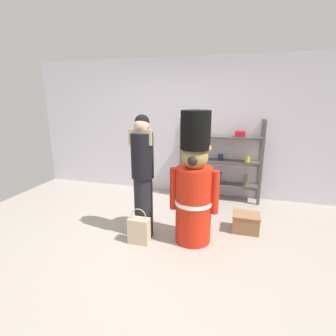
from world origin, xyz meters
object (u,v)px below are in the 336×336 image
Objects in this scene: teddy_bear_guard at (194,186)px; shopping_bag at (139,230)px; display_crate at (246,222)px; merchandise_shelf at (220,160)px; person_shopper at (143,175)px.

teddy_bear_guard is 3.54× the size of shopping_bag.
display_crate is at bearing 27.77° from shopping_bag.
merchandise_shelf is at bearing 65.89° from shopping_bag.
merchandise_shelf is 3.92× the size of display_crate.
teddy_bear_guard is at bearing -96.45° from merchandise_shelf.
display_crate is (1.38, 0.50, -0.75)m from person_shopper.
display_crate is at bearing 33.74° from teddy_bear_guard.
person_shopper is (-0.69, -0.04, 0.11)m from teddy_bear_guard.
person_shopper reaches higher than merchandise_shelf.
shopping_bag is 1.27× the size of display_crate.
teddy_bear_guard is at bearing 3.48° from person_shopper.
teddy_bear_guard is 0.70m from person_shopper.
person_shopper is 3.42× the size of shopping_bag.
merchandise_shelf is 0.90× the size of person_shopper.
display_crate is (0.50, -1.21, -0.62)m from merchandise_shelf.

